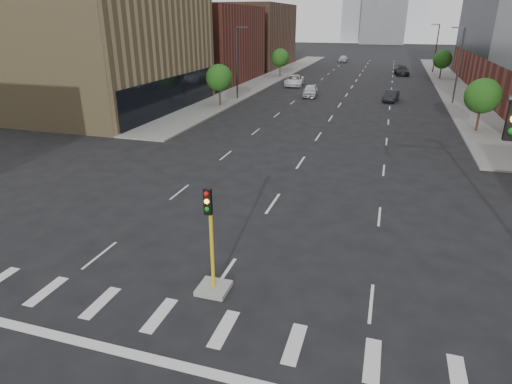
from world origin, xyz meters
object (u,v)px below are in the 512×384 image
at_px(car_near_left, 310,91).
at_px(car_distant, 343,59).
at_px(median_traffic_signal, 213,270).
at_px(car_mid_right, 391,96).
at_px(car_far_left, 294,81).
at_px(car_deep_right, 402,71).

relative_size(car_near_left, car_distant, 0.99).
distance_m(median_traffic_signal, car_mid_right, 46.04).
height_order(car_near_left, car_far_left, car_far_left).
relative_size(median_traffic_signal, car_deep_right, 0.77).
xyz_separation_m(car_mid_right, car_far_left, (-14.99, 9.79, 0.13)).
bearing_deg(median_traffic_signal, car_distant, 93.54).
xyz_separation_m(car_far_left, car_distant, (2.86, 42.97, -0.02)).
relative_size(car_mid_right, car_distant, 0.89).
height_order(car_far_left, car_distant, car_far_left).
bearing_deg(car_mid_right, car_far_left, 154.90).
height_order(car_far_left, car_deep_right, same).
xyz_separation_m(car_deep_right, car_distant, (-13.64, 23.19, -0.02)).
height_order(car_near_left, car_mid_right, car_near_left).
relative_size(median_traffic_signal, car_near_left, 0.93).
bearing_deg(car_distant, car_far_left, -91.93).
bearing_deg(car_deep_right, car_far_left, -136.08).
xyz_separation_m(median_traffic_signal, car_near_left, (-4.66, 46.09, -0.17)).
relative_size(median_traffic_signal, car_mid_right, 1.03).
bearing_deg(car_mid_right, car_distant, 111.00).
bearing_deg(car_near_left, median_traffic_signal, -89.17).
xyz_separation_m(median_traffic_signal, car_mid_right, (6.04, 45.64, -0.27)).
xyz_separation_m(car_far_left, car_deep_right, (16.50, 19.77, 0.00)).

